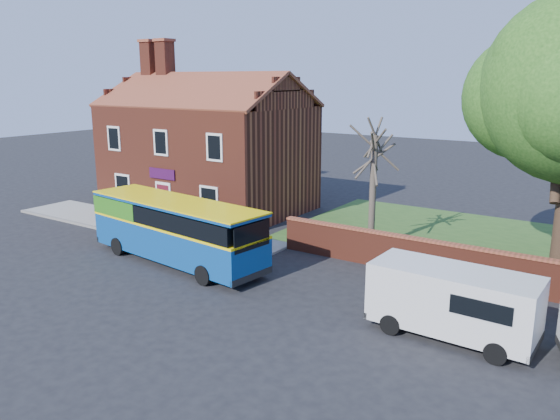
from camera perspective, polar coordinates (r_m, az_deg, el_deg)
The scene contains 9 objects.
ground at distance 23.16m, azimuth -12.91°, elevation -7.42°, with size 120.00×120.00×0.00m, color black.
pavement at distance 31.77m, azimuth -14.16°, elevation -1.62°, with size 18.00×3.50×0.12m, color gray.
kerb at distance 30.67m, azimuth -16.57°, elevation -2.30°, with size 18.00×0.15×0.14m, color slate.
grass_strip at distance 29.00m, azimuth 26.48°, elevation -4.20°, with size 26.00×12.00×0.04m, color #426B28.
shop_building at distance 35.14m, azimuth -7.56°, elevation 5.70°, with size 12.30×8.13×10.50m.
boundary_wall at distance 23.08m, azimuth 24.65°, elevation -6.29°, with size 22.00×0.38×1.60m.
bus at distance 25.17m, azimuth -11.24°, elevation -1.71°, with size 9.66×3.48×2.88m.
van_near at distance 18.51m, azimuth 17.66°, elevation -8.95°, with size 5.25×2.30×2.28m.
bare_tree at distance 26.43m, azimuth 9.69°, elevation 2.41°, with size 2.29×2.73×6.11m.
Camera 1 is at (15.94, -14.68, 8.17)m, focal length 35.00 mm.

